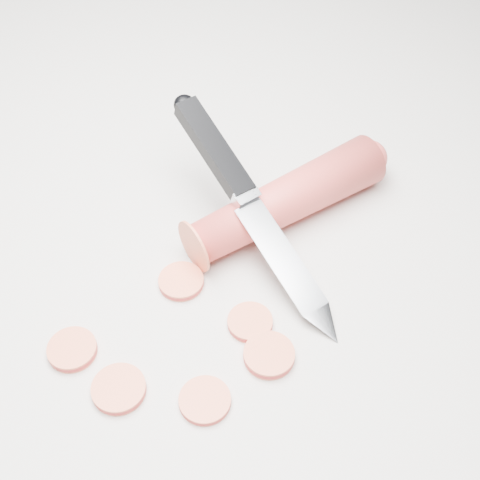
% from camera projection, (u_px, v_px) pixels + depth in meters
% --- Properties ---
extents(ground, '(2.40, 2.40, 0.00)m').
position_uv_depth(ground, '(235.00, 284.00, 0.51)').
color(ground, beige).
rests_on(ground, ground).
extents(carrot, '(0.13, 0.16, 0.04)m').
position_uv_depth(carrot, '(286.00, 200.00, 0.54)').
color(carrot, red).
rests_on(carrot, ground).
extents(carrot_slice_0, '(0.03, 0.03, 0.01)m').
position_uv_depth(carrot_slice_0, '(250.00, 322.00, 0.48)').
color(carrot_slice_0, '#F4653E').
rests_on(carrot_slice_0, ground).
extents(carrot_slice_1, '(0.03, 0.03, 0.01)m').
position_uv_depth(carrot_slice_1, '(181.00, 281.00, 0.51)').
color(carrot_slice_1, '#F4653E').
rests_on(carrot_slice_1, ground).
extents(carrot_slice_2, '(0.04, 0.04, 0.01)m').
position_uv_depth(carrot_slice_2, '(119.00, 389.00, 0.45)').
color(carrot_slice_2, '#F4653E').
rests_on(carrot_slice_2, ground).
extents(carrot_slice_3, '(0.03, 0.03, 0.01)m').
position_uv_depth(carrot_slice_3, '(205.00, 400.00, 0.44)').
color(carrot_slice_3, '#F4653E').
rests_on(carrot_slice_3, ground).
extents(carrot_slice_4, '(0.04, 0.04, 0.01)m').
position_uv_depth(carrot_slice_4, '(269.00, 355.00, 0.46)').
color(carrot_slice_4, '#F4653E').
rests_on(carrot_slice_4, ground).
extents(carrot_slice_5, '(0.03, 0.03, 0.01)m').
position_uv_depth(carrot_slice_5, '(72.00, 350.00, 0.47)').
color(carrot_slice_5, '#F4653E').
rests_on(carrot_slice_5, ground).
extents(kitchen_knife, '(0.19, 0.14, 0.08)m').
position_uv_depth(kitchen_knife, '(255.00, 209.00, 0.50)').
color(kitchen_knife, '#B7BABF').
rests_on(kitchen_knife, ground).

